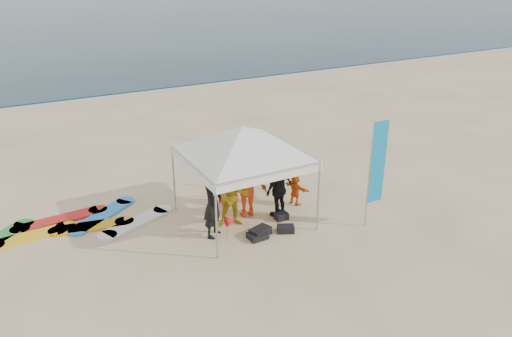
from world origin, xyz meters
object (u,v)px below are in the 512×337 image
object	(u,v)px
person_yellow	(233,197)
person_orange_a	(246,184)
person_orange_b	(228,179)
surfboard_spread	(72,226)
canopy_tent	(243,127)
feather_flag	(377,164)
person_seated	(295,189)
person_black_b	(279,189)
person_black_a	(213,204)
marker_pennant	(231,221)

from	to	relation	value
person_yellow	person_orange_a	distance (m)	0.70
person_orange_b	surfboard_spread	xyz separation A→B (m)	(-4.48, 0.75, -0.76)
person_orange_b	surfboard_spread	distance (m)	4.61
surfboard_spread	person_yellow	bearing A→B (deg)	-26.90
surfboard_spread	canopy_tent	bearing A→B (deg)	-23.14
canopy_tent	feather_flag	size ratio (longest dim) A/B	1.36
person_seated	canopy_tent	distance (m)	2.92
person_black_b	person_seated	bearing A→B (deg)	-171.56
person_orange_b	canopy_tent	world-z (taller)	canopy_tent
person_black_b	feather_flag	size ratio (longest dim) A/B	0.55
person_black_b	person_seated	distance (m)	0.97
person_seated	surfboard_spread	xyz separation A→B (m)	(-6.22, 1.77, -0.45)
person_orange_a	canopy_tent	bearing A→B (deg)	54.56
person_orange_a	surfboard_spread	world-z (taller)	person_orange_a
person_black_a	feather_flag	bearing A→B (deg)	-63.16
person_black_b	surfboard_spread	world-z (taller)	person_black_b
person_orange_a	person_orange_b	bearing A→B (deg)	-72.43
person_orange_a	surfboard_spread	bearing A→B (deg)	-10.42
surfboard_spread	person_black_b	bearing A→B (deg)	-21.75
person_orange_b	canopy_tent	bearing A→B (deg)	77.93
person_yellow	surfboard_spread	bearing A→B (deg)	170.33
person_yellow	marker_pennant	bearing A→B (deg)	-104.62
person_orange_b	canopy_tent	xyz separation A→B (m)	(-0.08, -1.13, 1.98)
person_black_a	person_orange_a	world-z (taller)	person_orange_a
person_orange_a	person_black_b	bearing A→B (deg)	158.51
person_black_b	feather_flag	xyz separation A→B (m)	(2.01, -1.68, 0.97)
person_seated	feather_flag	distance (m)	2.75
person_black_b	marker_pennant	bearing A→B (deg)	-2.85
feather_flag	person_black_b	bearing A→B (deg)	140.10
person_yellow	surfboard_spread	xyz separation A→B (m)	(-4.01, 2.04, -0.83)
person_black_a	person_orange_a	bearing A→B (deg)	-17.50
canopy_tent	person_yellow	bearing A→B (deg)	-158.36
person_black_a	marker_pennant	xyz separation A→B (m)	(0.37, -0.32, -0.46)
person_yellow	person_seated	xyz separation A→B (m)	(2.21, 0.27, -0.38)
person_yellow	canopy_tent	size ratio (longest dim) A/B	0.41
person_yellow	feather_flag	xyz separation A→B (m)	(3.41, -1.81, 0.95)
person_black_a	person_yellow	xyz separation A→B (m)	(0.72, 0.26, -0.08)
person_yellow	person_seated	size ratio (longest dim) A/B	1.78
person_orange_a	person_seated	bearing A→B (deg)	-173.60
person_orange_a	marker_pennant	world-z (taller)	person_orange_a
marker_pennant	feather_flag	bearing A→B (deg)	-18.10
person_yellow	canopy_tent	xyz separation A→B (m)	(0.39, 0.15, 1.91)
person_orange_a	person_black_b	size ratio (longest dim) A/B	1.14
person_orange_b	person_seated	xyz separation A→B (m)	(1.74, -1.01, -0.31)
person_seated	marker_pennant	distance (m)	2.70
person_yellow	marker_pennant	distance (m)	0.77
person_black_a	canopy_tent	bearing A→B (deg)	-22.29
person_black_b	person_orange_b	distance (m)	1.69
person_yellow	person_orange_b	distance (m)	1.37
person_black_a	surfboard_spread	xyz separation A→B (m)	(-3.29, 2.29, -0.92)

